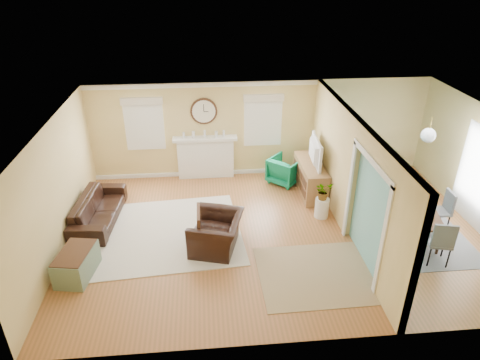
{
  "coord_description": "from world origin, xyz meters",
  "views": [
    {
      "loc": [
        -1.52,
        -7.69,
        5.43
      ],
      "look_at": [
        -0.8,
        0.3,
        1.2
      ],
      "focal_mm": 32.0,
      "sensor_mm": 36.0,
      "label": 1
    }
  ],
  "objects_px": {
    "dining_table": "(410,219)",
    "eames_chair": "(216,233)",
    "credenza": "(310,178)",
    "green_chair": "(285,170)",
    "sofa": "(98,209)"
  },
  "relations": [
    {
      "from": "credenza",
      "to": "eames_chair",
      "type": "bearing_deg",
      "value": -138.64
    },
    {
      "from": "sofa",
      "to": "credenza",
      "type": "height_order",
      "value": "credenza"
    },
    {
      "from": "eames_chair",
      "to": "credenza",
      "type": "relative_size",
      "value": 0.69
    },
    {
      "from": "credenza",
      "to": "dining_table",
      "type": "distance_m",
      "value": 2.65
    },
    {
      "from": "sofa",
      "to": "green_chair",
      "type": "relative_size",
      "value": 2.68
    },
    {
      "from": "eames_chair",
      "to": "dining_table",
      "type": "height_order",
      "value": "eames_chair"
    },
    {
      "from": "dining_table",
      "to": "eames_chair",
      "type": "bearing_deg",
      "value": 104.37
    },
    {
      "from": "eames_chair",
      "to": "green_chair",
      "type": "distance_m",
      "value": 3.37
    },
    {
      "from": "sofa",
      "to": "credenza",
      "type": "relative_size",
      "value": 1.28
    },
    {
      "from": "green_chair",
      "to": "dining_table",
      "type": "distance_m",
      "value": 3.43
    },
    {
      "from": "sofa",
      "to": "eames_chair",
      "type": "bearing_deg",
      "value": -111.0
    },
    {
      "from": "green_chair",
      "to": "dining_table",
      "type": "relative_size",
      "value": 0.44
    },
    {
      "from": "eames_chair",
      "to": "green_chair",
      "type": "relative_size",
      "value": 1.44
    },
    {
      "from": "credenza",
      "to": "dining_table",
      "type": "xyz_separation_m",
      "value": [
        1.78,
        -1.96,
        -0.09
      ]
    },
    {
      "from": "credenza",
      "to": "dining_table",
      "type": "relative_size",
      "value": 0.92
    }
  ]
}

